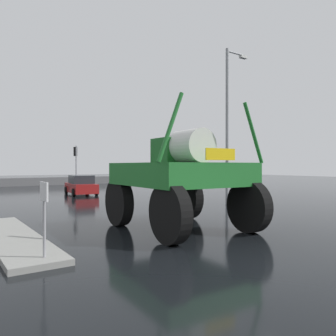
{
  "coord_description": "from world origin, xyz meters",
  "views": [
    {
      "loc": [
        -6.2,
        -4.64,
        2.27
      ],
      "look_at": [
        1.25,
        6.18,
        2.17
      ],
      "focal_mm": 35.53,
      "sensor_mm": 36.0,
      "label": 1
    }
  ],
  "objects_px": {
    "oversize_sprayer": "(181,177)",
    "sedan_ahead": "(81,186)",
    "traffic_signal_far_right": "(76,158)",
    "traffic_signal_near_right": "(160,156)",
    "streetlight_near_right": "(228,119)",
    "lane_arrow_sign": "(44,205)"
  },
  "relations": [
    {
      "from": "oversize_sprayer",
      "to": "sedan_ahead",
      "type": "relative_size",
      "value": 1.29
    },
    {
      "from": "traffic_signal_far_right",
      "to": "sedan_ahead",
      "type": "bearing_deg",
      "value": -104.39
    },
    {
      "from": "traffic_signal_near_right",
      "to": "streetlight_near_right",
      "type": "bearing_deg",
      "value": -17.77
    },
    {
      "from": "oversize_sprayer",
      "to": "sedan_ahead",
      "type": "height_order",
      "value": "oversize_sprayer"
    },
    {
      "from": "oversize_sprayer",
      "to": "traffic_signal_near_right",
      "type": "height_order",
      "value": "oversize_sprayer"
    },
    {
      "from": "traffic_signal_far_right",
      "to": "streetlight_near_right",
      "type": "relative_size",
      "value": 0.45
    },
    {
      "from": "lane_arrow_sign",
      "to": "traffic_signal_near_right",
      "type": "distance_m",
      "value": 10.87
    },
    {
      "from": "lane_arrow_sign",
      "to": "streetlight_near_right",
      "type": "xyz_separation_m",
      "value": [
        11.89,
        5.99,
        3.62
      ]
    },
    {
      "from": "oversize_sprayer",
      "to": "traffic_signal_far_right",
      "type": "distance_m",
      "value": 20.77
    },
    {
      "from": "lane_arrow_sign",
      "to": "traffic_signal_far_right",
      "type": "bearing_deg",
      "value": 69.3
    },
    {
      "from": "oversize_sprayer",
      "to": "traffic_signal_far_right",
      "type": "relative_size",
      "value": 1.34
    },
    {
      "from": "lane_arrow_sign",
      "to": "traffic_signal_near_right",
      "type": "bearing_deg",
      "value": 42.3
    },
    {
      "from": "lane_arrow_sign",
      "to": "streetlight_near_right",
      "type": "bearing_deg",
      "value": 26.76
    },
    {
      "from": "traffic_signal_far_right",
      "to": "streetlight_near_right",
      "type": "distance_m",
      "value": 16.58
    },
    {
      "from": "sedan_ahead",
      "to": "traffic_signal_far_right",
      "type": "height_order",
      "value": "traffic_signal_far_right"
    },
    {
      "from": "lane_arrow_sign",
      "to": "traffic_signal_near_right",
      "type": "xyz_separation_m",
      "value": [
        7.97,
        7.25,
        1.42
      ]
    },
    {
      "from": "sedan_ahead",
      "to": "streetlight_near_right",
      "type": "height_order",
      "value": "streetlight_near_right"
    },
    {
      "from": "sedan_ahead",
      "to": "traffic_signal_near_right",
      "type": "height_order",
      "value": "traffic_signal_near_right"
    },
    {
      "from": "traffic_signal_near_right",
      "to": "traffic_signal_far_right",
      "type": "bearing_deg",
      "value": 88.57
    },
    {
      "from": "lane_arrow_sign",
      "to": "oversize_sprayer",
      "type": "relative_size",
      "value": 0.32
    },
    {
      "from": "lane_arrow_sign",
      "to": "sedan_ahead",
      "type": "distance_m",
      "value": 18.61
    },
    {
      "from": "oversize_sprayer",
      "to": "traffic_signal_near_right",
      "type": "bearing_deg",
      "value": -24.39
    }
  ]
}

